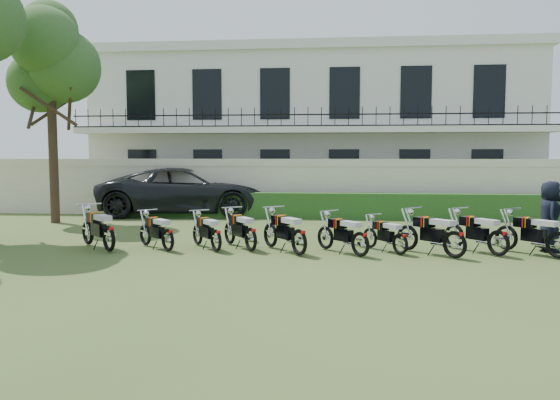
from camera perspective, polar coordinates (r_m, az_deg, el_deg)
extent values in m
plane|color=#364E1F|center=(14.06, 1.15, -5.38)|extent=(100.00, 100.00, 0.00)
cube|color=beige|center=(21.87, 2.82, 0.91)|extent=(30.00, 0.30, 2.00)
cube|color=beige|center=(21.83, 2.83, 3.92)|extent=(30.00, 0.35, 0.30)
cube|color=#1F4E1C|center=(21.09, 5.42, -0.62)|extent=(18.00, 0.60, 1.00)
cube|color=silver|center=(27.84, 3.47, 6.89)|extent=(20.00, 8.00, 7.00)
cube|color=silver|center=(28.21, 3.51, 14.42)|extent=(20.40, 8.40, 0.40)
cube|color=silver|center=(23.14, 3.01, 7.31)|extent=(20.00, 1.40, 0.25)
cube|color=black|center=(22.53, 2.94, 8.91)|extent=(20.00, 0.05, 0.05)
cube|color=black|center=(22.50, 2.93, 7.77)|extent=(20.00, 0.05, 0.05)
cube|color=black|center=(25.33, -14.15, 2.66)|extent=(1.30, 0.12, 2.20)
cube|color=black|center=(25.45, -14.31, 10.55)|extent=(1.30, 0.12, 2.20)
cube|color=black|center=(24.48, -7.52, 2.69)|extent=(1.30, 0.12, 2.20)
cube|color=black|center=(24.60, -7.61, 10.86)|extent=(1.30, 0.12, 2.20)
cube|color=black|center=(23.97, -0.52, 2.69)|extent=(1.30, 0.12, 2.20)
cube|color=black|center=(24.10, -0.52, 11.03)|extent=(1.30, 0.12, 2.20)
cube|color=black|center=(23.84, 6.68, 2.64)|extent=(1.30, 0.12, 2.20)
cube|color=black|center=(23.96, 6.76, 11.04)|extent=(1.30, 0.12, 2.20)
cube|color=black|center=(24.07, 13.84, 2.56)|extent=(1.30, 0.12, 2.20)
cube|color=black|center=(24.20, 14.01, 10.87)|extent=(1.30, 0.12, 2.20)
cube|color=black|center=(24.68, 20.76, 2.44)|extent=(1.30, 0.12, 2.20)
cube|color=black|center=(24.80, 21.01, 10.54)|extent=(1.30, 0.12, 2.20)
cylinder|color=#473323|center=(21.34, -22.62, 4.81)|extent=(0.32, 0.32, 5.25)
sphere|color=#315421|center=(21.56, -21.67, 12.85)|extent=(2.60, 2.60, 2.60)
sphere|color=#315421|center=(22.04, -23.86, 11.21)|extent=(2.20, 2.20, 2.20)
sphere|color=#315421|center=(21.21, -23.37, 14.99)|extent=(2.40, 2.40, 2.40)
sphere|color=#315421|center=(21.79, -23.00, 16.12)|extent=(2.00, 2.00, 2.00)
torus|color=black|center=(13.81, -16.31, -4.38)|extent=(0.55, 0.54, 0.67)
torus|color=black|center=(15.11, -18.48, -3.65)|extent=(0.55, 0.54, 0.67)
cube|color=black|center=(14.38, -17.38, -3.38)|extent=(0.57, 0.56, 0.33)
cube|color=black|center=(14.57, -17.79, -2.11)|extent=(0.55, 0.55, 0.24)
cube|color=red|center=(14.57, -17.79, -2.07)|extent=(0.20, 0.31, 0.25)
cube|color=#EEB50C|center=(14.51, -17.69, -2.10)|extent=(0.17, 0.29, 0.25)
cube|color=silver|center=(14.07, -16.95, -2.16)|extent=(0.61, 0.61, 0.13)
cylinder|color=silver|center=(14.86, -18.33, -0.72)|extent=(0.48, 0.49, 0.03)
torus|color=black|center=(13.63, -10.39, -4.57)|extent=(0.48, 0.47, 0.58)
torus|color=black|center=(14.70, -12.80, -3.92)|extent=(0.48, 0.47, 0.58)
cube|color=black|center=(14.10, -11.56, -3.69)|extent=(0.50, 0.49, 0.29)
cube|color=black|center=(14.25, -12.00, -2.56)|extent=(0.48, 0.48, 0.21)
cube|color=red|center=(14.25, -12.00, -2.52)|extent=(0.17, 0.27, 0.22)
cube|color=#EEB50C|center=(14.20, -11.89, -2.54)|extent=(0.15, 0.25, 0.22)
cube|color=silver|center=(13.83, -11.07, -2.61)|extent=(0.53, 0.53, 0.11)
cylinder|color=silver|center=(14.49, -12.59, -1.31)|extent=(0.42, 0.43, 0.03)
torus|color=black|center=(13.38, -5.62, -4.70)|extent=(0.41, 0.51, 0.57)
torus|color=black|center=(14.48, -7.68, -4.00)|extent=(0.41, 0.51, 0.57)
cube|color=black|center=(13.86, -6.61, -3.79)|extent=(0.44, 0.52, 0.28)
cube|color=black|center=(14.02, -6.99, -2.65)|extent=(0.45, 0.48, 0.21)
cube|color=red|center=(14.02, -6.99, -2.61)|extent=(0.20, 0.25, 0.22)
cube|color=#EEB50C|center=(13.97, -6.89, -2.64)|extent=(0.18, 0.24, 0.22)
cube|color=silver|center=(13.59, -6.19, -2.72)|extent=(0.49, 0.55, 0.11)
cylinder|color=silver|center=(14.26, -7.49, -1.39)|extent=(0.47, 0.36, 0.03)
torus|color=black|center=(13.33, -1.83, -4.64)|extent=(0.42, 0.55, 0.61)
torus|color=black|center=(14.48, -4.21, -3.89)|extent=(0.42, 0.55, 0.61)
cube|color=black|center=(13.83, -2.98, -3.66)|extent=(0.46, 0.56, 0.30)
cube|color=black|center=(14.00, -3.41, -2.44)|extent=(0.47, 0.52, 0.22)
cube|color=red|center=(14.00, -3.41, -2.40)|extent=(0.22, 0.27, 0.23)
cube|color=#EEB50C|center=(13.95, -3.30, -2.43)|extent=(0.20, 0.25, 0.23)
cube|color=silver|center=(13.55, -2.48, -2.51)|extent=(0.51, 0.59, 0.12)
cylinder|color=silver|center=(14.25, -3.97, -1.10)|extent=(0.51, 0.37, 0.03)
torus|color=black|center=(12.74, 3.71, -4.99)|extent=(0.47, 0.58, 0.65)
torus|color=black|center=(13.89, 0.44, -4.17)|extent=(0.47, 0.58, 0.65)
cube|color=black|center=(13.24, 2.13, -3.92)|extent=(0.50, 0.58, 0.32)
cube|color=black|center=(13.40, 1.56, -2.56)|extent=(0.51, 0.55, 0.23)
cube|color=red|center=(13.40, 1.56, -2.52)|extent=(0.23, 0.29, 0.25)
cube|color=#EEB50C|center=(13.35, 1.71, -2.55)|extent=(0.20, 0.27, 0.25)
cube|color=silver|center=(12.96, 2.84, -2.63)|extent=(0.56, 0.62, 0.13)
cylinder|color=silver|center=(13.65, 0.80, -1.08)|extent=(0.53, 0.41, 0.03)
torus|color=black|center=(12.86, 10.38, -5.08)|extent=(0.47, 0.51, 0.61)
torus|color=black|center=(13.77, 6.51, -4.37)|extent=(0.47, 0.51, 0.61)
cube|color=black|center=(13.25, 8.53, -4.11)|extent=(0.49, 0.53, 0.30)
cube|color=black|center=(13.37, 7.87, -2.85)|extent=(0.49, 0.51, 0.22)
cube|color=red|center=(13.37, 7.87, -2.81)|extent=(0.20, 0.27, 0.23)
cube|color=#EEB50C|center=(13.33, 8.04, -2.84)|extent=(0.17, 0.26, 0.23)
cube|color=silver|center=(13.01, 9.37, -2.91)|extent=(0.54, 0.57, 0.12)
cylinder|color=silver|center=(13.56, 6.96, -1.47)|extent=(0.47, 0.42, 0.03)
torus|color=black|center=(13.34, 14.12, -4.93)|extent=(0.38, 0.48, 0.54)
torus|color=black|center=(14.17, 10.87, -4.30)|extent=(0.38, 0.48, 0.54)
cube|color=black|center=(13.70, 12.58, -4.09)|extent=(0.41, 0.49, 0.26)
cube|color=black|center=(13.81, 12.03, -3.01)|extent=(0.42, 0.46, 0.19)
cube|color=red|center=(13.81, 12.03, -2.97)|extent=(0.19, 0.24, 0.20)
cube|color=#EEB50C|center=(13.77, 12.17, -2.99)|extent=(0.17, 0.22, 0.20)
cube|color=silver|center=(13.49, 13.29, -3.06)|extent=(0.46, 0.52, 0.11)
cylinder|color=silver|center=(13.99, 11.27, -1.80)|extent=(0.44, 0.33, 0.03)
torus|color=black|center=(13.22, 20.30, -4.92)|extent=(0.52, 0.54, 0.66)
torus|color=black|center=(13.99, 15.41, -4.27)|extent=(0.52, 0.54, 0.66)
cube|color=black|center=(13.54, 17.99, -3.94)|extent=(0.55, 0.56, 0.32)
cube|color=black|center=(13.64, 17.16, -2.62)|extent=(0.54, 0.54, 0.24)
cube|color=red|center=(13.63, 17.16, -2.58)|extent=(0.21, 0.30, 0.25)
cube|color=#EEB50C|center=(13.60, 17.39, -2.60)|extent=(0.18, 0.28, 0.25)
cube|color=silver|center=(13.33, 19.06, -2.65)|extent=(0.59, 0.61, 0.13)
cylinder|color=silver|center=(13.80, 16.02, -1.16)|extent=(0.49, 0.47, 0.03)
torus|color=black|center=(13.86, 24.09, -4.64)|extent=(0.45, 0.57, 0.64)
torus|color=black|center=(14.66, 19.74, -4.00)|extent=(0.45, 0.57, 0.64)
cube|color=black|center=(14.19, 22.04, -3.72)|extent=(0.49, 0.57, 0.31)
cube|color=black|center=(14.30, 21.30, -2.49)|extent=(0.50, 0.54, 0.23)
cube|color=red|center=(14.30, 21.31, -2.45)|extent=(0.22, 0.28, 0.24)
cube|color=#EEB50C|center=(14.26, 21.50, -2.48)|extent=(0.20, 0.26, 0.24)
cube|color=silver|center=(13.99, 23.00, -2.53)|extent=(0.54, 0.61, 0.13)
cylinder|color=silver|center=(14.47, 20.30, -1.13)|extent=(0.52, 0.40, 0.03)
torus|color=black|center=(14.82, 24.78, -4.05)|extent=(0.48, 0.56, 0.65)
cube|color=black|center=(14.51, 26.51, -2.52)|extent=(0.51, 0.54, 0.23)
cube|color=red|center=(14.51, 26.51, -2.48)|extent=(0.22, 0.29, 0.24)
cube|color=#EEB50C|center=(14.48, 26.73, -2.50)|extent=(0.19, 0.27, 0.24)
cylinder|color=silver|center=(14.65, 25.41, -1.16)|extent=(0.51, 0.43, 0.03)
imported|color=black|center=(22.70, -9.76, 0.91)|extent=(7.33, 4.09, 1.94)
imported|color=black|center=(15.54, 26.34, -1.53)|extent=(0.72, 0.97, 1.81)
imported|color=black|center=(17.01, 26.27, -1.15)|extent=(0.45, 1.03, 1.73)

